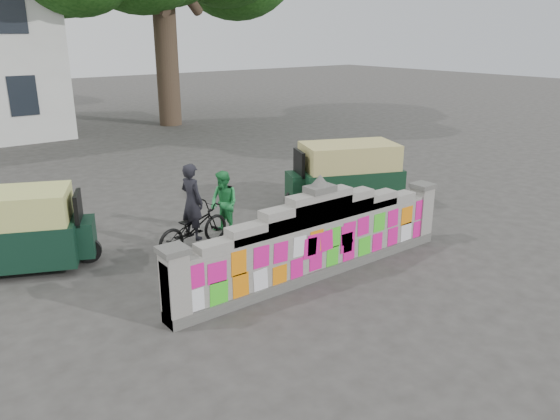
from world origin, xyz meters
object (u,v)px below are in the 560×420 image
(pedestrian, at_px, (224,203))
(rickshaw_left, at_px, (15,229))
(cyclist_bike, at_px, (193,228))
(rickshaw_right, at_px, (346,174))
(cyclist_rider, at_px, (193,213))

(pedestrian, xyz_separation_m, rickshaw_left, (-4.26, 0.83, 0.08))
(cyclist_bike, xyz_separation_m, rickshaw_left, (-3.25, 1.20, 0.34))
(pedestrian, relative_size, rickshaw_right, 0.47)
(cyclist_rider, distance_m, rickshaw_left, 3.46)
(cyclist_bike, relative_size, cyclist_rider, 1.12)
(cyclist_bike, relative_size, pedestrian, 1.24)
(pedestrian, distance_m, rickshaw_right, 3.70)
(rickshaw_left, bearing_deg, rickshaw_right, 17.02)
(cyclist_bike, bearing_deg, rickshaw_right, -98.61)
(rickshaw_right, bearing_deg, pedestrian, 20.06)
(cyclist_rider, bearing_deg, cyclist_bike, -0.00)
(cyclist_bike, xyz_separation_m, pedestrian, (1.01, 0.37, 0.26))
(cyclist_bike, distance_m, rickshaw_right, 4.73)
(rickshaw_right, bearing_deg, rickshaw_left, 15.52)
(pedestrian, bearing_deg, cyclist_rider, -78.85)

